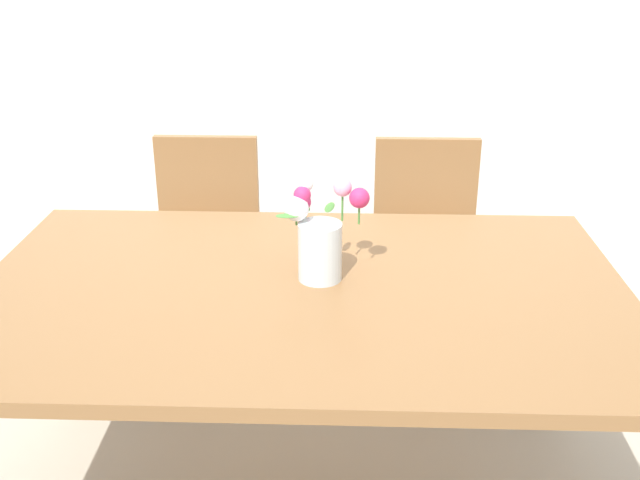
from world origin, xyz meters
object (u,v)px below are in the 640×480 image
(dining_table, at_px, (302,308))
(flower_vase, at_px, (319,236))
(chair_right, at_px, (426,236))
(chair_left, at_px, (205,233))

(dining_table, height_order, flower_vase, flower_vase)
(dining_table, relative_size, chair_right, 2.06)
(chair_left, xyz_separation_m, chair_right, (0.90, 0.00, 0.00))
(dining_table, distance_m, flower_vase, 0.21)
(flower_vase, bearing_deg, chair_right, 64.93)
(chair_right, bearing_deg, dining_table, 64.09)
(chair_left, bearing_deg, chair_right, -180.00)
(chair_left, height_order, chair_right, same)
(chair_right, height_order, flower_vase, flower_vase)
(chair_right, xyz_separation_m, flower_vase, (-0.40, -0.86, 0.35))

